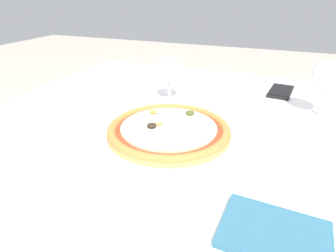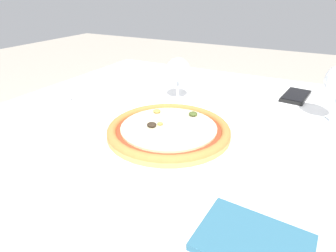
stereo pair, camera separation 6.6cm
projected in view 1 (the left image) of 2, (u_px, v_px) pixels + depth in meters
The scene contains 7 objects.
dining_table at pixel (179, 151), 0.77m from camera, with size 1.13×1.10×0.71m.
pizza_plate at pixel (168, 131), 0.66m from camera, with size 0.32×0.32×0.04m.
fork at pixel (55, 106), 0.84m from camera, with size 0.06×0.17×0.00m.
wine_glass_far_left at pixel (169, 71), 0.85m from camera, with size 0.07×0.07×0.14m.
wine_glass_far_right at pixel (327, 77), 0.74m from camera, with size 0.08×0.08×0.16m.
cell_phone at pixel (281, 91), 0.95m from camera, with size 0.09×0.15×0.01m.
napkin_folded at pixel (274, 234), 0.40m from camera, with size 0.16×0.12×0.01m.
Camera 1 is at (0.21, -0.63, 1.03)m, focal length 30.00 mm.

